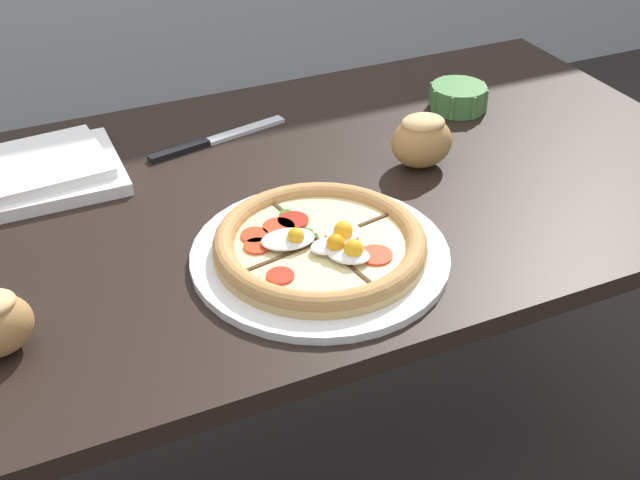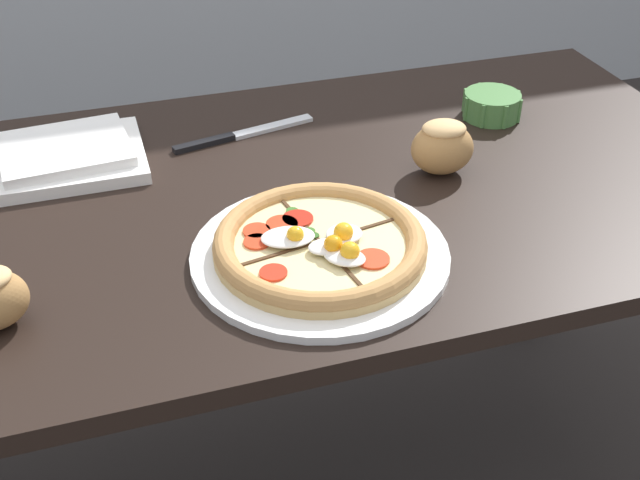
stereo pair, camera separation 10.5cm
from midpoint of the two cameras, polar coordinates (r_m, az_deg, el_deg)
dining_table at (r=1.25m, az=-2.35°, el=-0.64°), size 1.57×0.76×0.72m
pizza at (r=1.06m, az=2.84°, el=-0.58°), size 0.35×0.35×0.06m
ramekin_bowl at (r=1.47m, az=14.16°, el=9.26°), size 0.11×0.11×0.04m
napkin_folded at (r=1.32m, az=-15.45°, el=5.74°), size 0.24×0.21×0.04m
bread_piece_near at (r=1.26m, az=11.09°, el=6.50°), size 0.11×0.09×0.09m
knife_main at (r=1.37m, az=-3.33°, el=7.47°), size 0.25×0.07×0.01m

